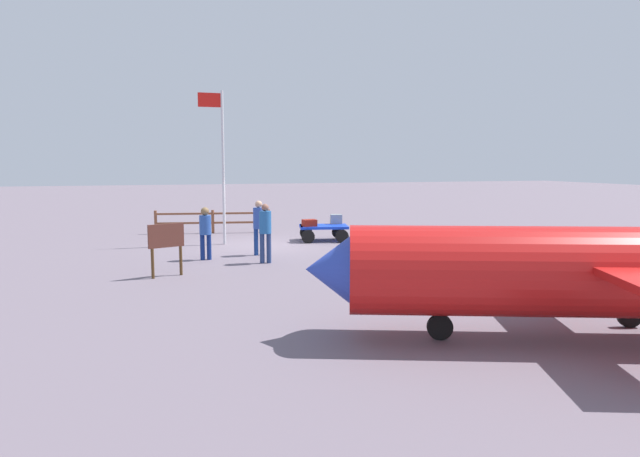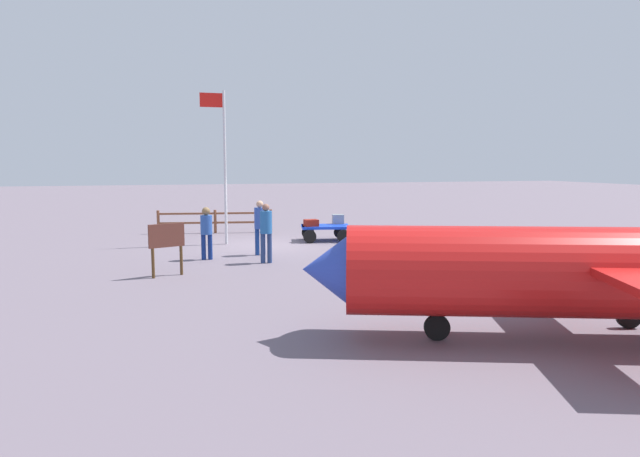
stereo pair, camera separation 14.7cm
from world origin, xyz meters
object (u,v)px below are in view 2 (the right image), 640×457
airplane_near (587,272)px  signboard (167,241)px  worker_supervisor (206,229)px  flagpole (223,157)px  suitcase_grey (338,219)px  worker_lead (260,223)px  worker_trailing (266,228)px  suitcase_navy (311,223)px  luggage_cart (325,229)px

airplane_near → signboard: 10.10m
worker_supervisor → flagpole: (-0.92, -3.21, 2.25)m
suitcase_grey → worker_lead: 4.74m
worker_trailing → worker_supervisor: worker_trailing is taller
flagpole → signboard: bearing=68.7°
worker_trailing → flagpole: size_ratio=0.32×
worker_supervisor → flagpole: bearing=-106.0°
suitcase_navy → worker_lead: worker_lead is taller
suitcase_navy → worker_trailing: 4.71m
worker_lead → worker_supervisor: 1.80m
luggage_cart → worker_trailing: worker_trailing is taller
luggage_cart → worker_supervisor: size_ratio=1.24×
airplane_near → flagpole: flagpole is taller
luggage_cart → worker_lead: 4.03m
airplane_near → worker_trailing: bearing=-68.0°
suitcase_grey → worker_lead: bearing=39.3°
luggage_cart → airplane_near: airplane_near is taller
suitcase_grey → worker_supervisor: bearing=32.2°
flagpole → signboard: flagpole is taller
worker_supervisor → airplane_near: bearing=117.7°
luggage_cart → worker_lead: size_ratio=1.14×
suitcase_grey → flagpole: 5.11m
worker_lead → worker_supervisor: bearing=13.1°
suitcase_grey → airplane_near: (0.14, 13.47, 0.42)m
suitcase_grey → worker_supervisor: (5.42, 3.41, 0.18)m
suitcase_grey → flagpole: bearing=2.5°
luggage_cart → suitcase_grey: 0.83m
suitcase_navy → worker_lead: bearing=45.5°
worker_trailing → signboard: bearing=23.3°
signboard → suitcase_navy: bearing=-136.0°
suitcase_grey → worker_trailing: worker_trailing is taller
luggage_cart → flagpole: flagpole is taller
suitcase_grey → worker_supervisor: worker_supervisor is taller
luggage_cart → worker_trailing: 5.21m
worker_trailing → airplane_near: bearing=112.0°
worker_trailing → suitcase_grey: bearing=-129.8°
worker_lead → worker_trailing: (0.10, 1.52, 0.00)m
suitcase_grey → worker_trailing: size_ratio=0.29×
worker_supervisor → airplane_near: 11.36m
luggage_cart → flagpole: 4.73m
worker_lead → signboard: (2.99, 2.76, -0.11)m
worker_lead → flagpole: 3.64m
suitcase_navy → flagpole: (3.24, -0.35, 2.49)m
worker_trailing → airplane_near: 9.66m
worker_supervisor → suitcase_grey: bearing=-147.8°
signboard → flagpole: bearing=-111.3°
worker_lead → airplane_near: airplane_near is taller
suitcase_navy → worker_trailing: (2.51, 3.97, 0.33)m
suitcase_navy → signboard: signboard is taller
suitcase_navy → flagpole: size_ratio=0.09×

